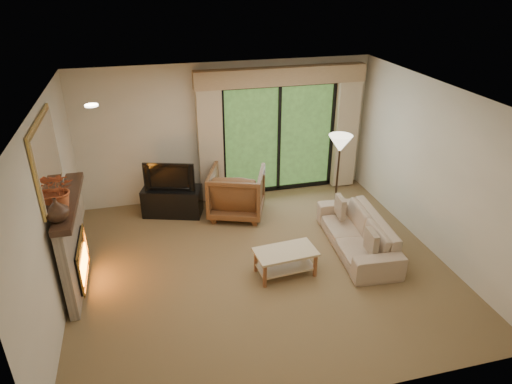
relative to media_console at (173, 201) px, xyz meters
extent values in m
plane|color=brown|center=(1.15, -1.95, -0.26)|extent=(5.50, 5.50, 0.00)
plane|color=white|center=(1.15, -1.95, 2.34)|extent=(5.50, 5.50, 0.00)
plane|color=beige|center=(1.15, 0.55, 1.04)|extent=(5.00, 0.00, 5.00)
plane|color=beige|center=(1.15, -4.45, 1.04)|extent=(5.00, 0.00, 5.00)
plane|color=beige|center=(-1.60, -1.95, 1.04)|extent=(0.00, 5.00, 5.00)
plane|color=beige|center=(3.90, -1.95, 1.04)|extent=(0.00, 5.00, 5.00)
cube|color=tan|center=(0.80, 0.39, 0.94)|extent=(0.45, 0.18, 2.35)
cube|color=tan|center=(3.50, 0.39, 0.94)|extent=(0.45, 0.18, 2.35)
cube|color=tan|center=(2.15, 0.41, 2.06)|extent=(3.20, 0.24, 0.32)
cube|color=black|center=(0.00, 0.00, 0.00)|extent=(1.13, 0.76, 0.52)
imported|color=black|center=(0.00, 0.00, 0.52)|extent=(0.89, 0.38, 0.52)
imported|color=brown|center=(1.14, -0.29, 0.18)|extent=(1.22, 1.24, 0.88)
imported|color=tan|center=(2.76, -1.88, 0.02)|extent=(0.91, 2.00, 0.57)
cube|color=#51332A|center=(2.69, -2.44, 0.22)|extent=(0.12, 0.35, 0.34)
cube|color=#51332A|center=(2.69, -1.32, 0.22)|extent=(0.12, 0.35, 0.34)
imported|color=#382318|center=(-1.46, -2.33, 1.26)|extent=(0.31, 0.31, 0.29)
imported|color=#BA552D|center=(-1.46, -1.97, 1.35)|extent=(0.49, 0.44, 0.49)
camera|label=1|loc=(-0.34, -7.50, 3.84)|focal=32.00mm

